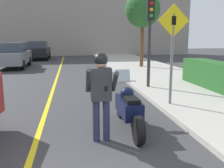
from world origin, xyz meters
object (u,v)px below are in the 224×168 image
(street_tree, at_px, (143,10))
(person_biker, at_px, (101,88))
(crossing_sign, at_px, (172,45))
(traffic_light, at_px, (150,27))
(parked_car_black, at_px, (39,50))
(motorcycle, at_px, (128,108))
(parked_car_grey, at_px, (13,55))

(street_tree, bearing_deg, person_biker, -109.76)
(person_biker, bearing_deg, crossing_sign, 41.68)
(crossing_sign, xyz_separation_m, traffic_light, (0.15, 2.57, 0.61))
(person_biker, bearing_deg, parked_car_black, 100.27)
(crossing_sign, bearing_deg, motorcycle, -137.79)
(motorcycle, distance_m, street_tree, 11.74)
(traffic_light, relative_size, street_tree, 0.69)
(traffic_light, bearing_deg, crossing_sign, -93.32)
(motorcycle, xyz_separation_m, person_biker, (-0.69, -0.58, 0.60))
(crossing_sign, xyz_separation_m, street_tree, (1.79, 9.30, 1.94))
(motorcycle, xyz_separation_m, traffic_light, (1.74, 4.01, 1.95))
(person_biker, height_order, traffic_light, traffic_light)
(motorcycle, height_order, parked_car_black, parked_car_black)
(motorcycle, distance_m, parked_car_grey, 13.32)
(parked_car_grey, bearing_deg, parked_car_black, 81.61)
(traffic_light, distance_m, parked_car_grey, 10.85)
(person_biker, bearing_deg, parked_car_grey, 108.84)
(motorcycle, height_order, person_biker, person_biker)
(crossing_sign, bearing_deg, parked_car_black, 108.56)
(motorcycle, xyz_separation_m, crossing_sign, (1.59, 1.44, 1.34))
(crossing_sign, height_order, street_tree, street_tree)
(motorcycle, distance_m, person_biker, 1.08)
(motorcycle, bearing_deg, street_tree, 72.52)
(person_biker, bearing_deg, traffic_light, 62.16)
(parked_car_grey, xyz_separation_m, parked_car_black, (0.93, 6.27, 0.00))
(person_biker, height_order, crossing_sign, crossing_sign)
(parked_car_grey, bearing_deg, street_tree, -10.40)
(motorcycle, bearing_deg, crossing_sign, 42.21)
(street_tree, bearing_deg, motorcycle, -107.48)
(street_tree, bearing_deg, parked_car_grey, 169.60)
(motorcycle, height_order, crossing_sign, crossing_sign)
(traffic_light, relative_size, parked_car_grey, 0.79)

